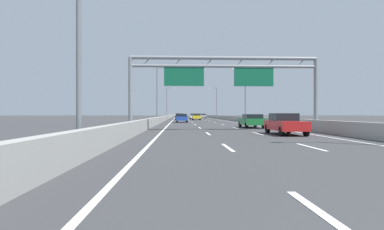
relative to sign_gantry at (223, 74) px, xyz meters
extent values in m
plane|color=#38383A|center=(0.11, 74.23, -4.82)|extent=(260.00, 260.00, 0.00)
cube|color=white|center=(-1.69, -22.27, -4.81)|extent=(0.16, 3.00, 0.01)
cube|color=white|center=(-1.69, -13.27, -4.81)|extent=(0.16, 3.00, 0.01)
cube|color=white|center=(-1.69, -4.27, -4.81)|extent=(0.16, 3.00, 0.01)
cube|color=white|center=(-1.69, 4.73, -4.81)|extent=(0.16, 3.00, 0.01)
cube|color=white|center=(-1.69, 13.73, -4.81)|extent=(0.16, 3.00, 0.01)
cube|color=white|center=(-1.69, 22.73, -4.81)|extent=(0.16, 3.00, 0.01)
cube|color=white|center=(-1.69, 31.73, -4.81)|extent=(0.16, 3.00, 0.01)
cube|color=white|center=(-1.69, 40.73, -4.81)|extent=(0.16, 3.00, 0.01)
cube|color=white|center=(-1.69, 49.73, -4.81)|extent=(0.16, 3.00, 0.01)
cube|color=white|center=(-1.69, 58.73, -4.81)|extent=(0.16, 3.00, 0.01)
cube|color=white|center=(-1.69, 67.73, -4.81)|extent=(0.16, 3.00, 0.01)
cube|color=white|center=(-1.69, 76.73, -4.81)|extent=(0.16, 3.00, 0.01)
cube|color=white|center=(-1.69, 85.73, -4.81)|extent=(0.16, 3.00, 0.01)
cube|color=white|center=(-1.69, 94.73, -4.81)|extent=(0.16, 3.00, 0.01)
cube|color=white|center=(-1.69, 103.73, -4.81)|extent=(0.16, 3.00, 0.01)
cube|color=white|center=(-1.69, 112.73, -4.81)|extent=(0.16, 3.00, 0.01)
cube|color=white|center=(-1.69, 121.73, -4.81)|extent=(0.16, 3.00, 0.01)
cube|color=white|center=(-1.69, 130.73, -4.81)|extent=(0.16, 3.00, 0.01)
cube|color=white|center=(1.91, -13.27, -4.81)|extent=(0.16, 3.00, 0.01)
cube|color=white|center=(1.91, -4.27, -4.81)|extent=(0.16, 3.00, 0.01)
cube|color=white|center=(1.91, 4.73, -4.81)|extent=(0.16, 3.00, 0.01)
cube|color=white|center=(1.91, 13.73, -4.81)|extent=(0.16, 3.00, 0.01)
cube|color=white|center=(1.91, 22.73, -4.81)|extent=(0.16, 3.00, 0.01)
cube|color=white|center=(1.91, 31.73, -4.81)|extent=(0.16, 3.00, 0.01)
cube|color=white|center=(1.91, 40.73, -4.81)|extent=(0.16, 3.00, 0.01)
cube|color=white|center=(1.91, 49.73, -4.81)|extent=(0.16, 3.00, 0.01)
cube|color=white|center=(1.91, 58.73, -4.81)|extent=(0.16, 3.00, 0.01)
cube|color=white|center=(1.91, 67.73, -4.81)|extent=(0.16, 3.00, 0.01)
cube|color=white|center=(1.91, 76.73, -4.81)|extent=(0.16, 3.00, 0.01)
cube|color=white|center=(1.91, 85.73, -4.81)|extent=(0.16, 3.00, 0.01)
cube|color=white|center=(1.91, 94.73, -4.81)|extent=(0.16, 3.00, 0.01)
cube|color=white|center=(1.91, 103.73, -4.81)|extent=(0.16, 3.00, 0.01)
cube|color=white|center=(1.91, 112.73, -4.81)|extent=(0.16, 3.00, 0.01)
cube|color=white|center=(1.91, 121.73, -4.81)|extent=(0.16, 3.00, 0.01)
cube|color=white|center=(1.91, 130.73, -4.81)|extent=(0.16, 3.00, 0.01)
cube|color=white|center=(-5.14, 62.23, -4.81)|extent=(0.16, 176.00, 0.01)
cube|color=white|center=(5.36, 62.23, -4.81)|extent=(0.16, 176.00, 0.01)
cube|color=#9E9E99|center=(-6.79, 84.23, -4.34)|extent=(0.45, 220.00, 0.95)
cube|color=#9E9E99|center=(7.01, 84.23, -4.34)|extent=(0.45, 220.00, 0.95)
cylinder|color=gray|center=(-7.88, 0.00, -1.72)|extent=(0.36, 0.36, 6.20)
cylinder|color=gray|center=(8.09, 0.00, -1.72)|extent=(0.36, 0.36, 6.20)
cylinder|color=gray|center=(0.11, 0.00, 1.38)|extent=(15.98, 0.32, 0.32)
cylinder|color=gray|center=(0.11, 0.00, 0.68)|extent=(15.98, 0.26, 0.26)
cylinder|color=gray|center=(-6.55, 0.00, 1.03)|extent=(0.74, 0.10, 0.74)
cylinder|color=gray|center=(-3.89, 0.00, 1.03)|extent=(0.74, 0.10, 0.74)
cylinder|color=gray|center=(-1.23, 0.00, 1.03)|extent=(0.74, 0.10, 0.74)
cylinder|color=gray|center=(1.44, 0.00, 1.03)|extent=(0.74, 0.10, 0.74)
cylinder|color=gray|center=(4.10, 0.00, 1.03)|extent=(0.74, 0.10, 0.74)
cylinder|color=gray|center=(6.76, 0.00, 1.03)|extent=(0.74, 0.10, 0.74)
cube|color=#0F5B3D|center=(-3.35, 0.00, -0.22)|extent=(3.40, 0.12, 1.60)
cube|color=#0F5B3D|center=(2.65, 0.00, -0.22)|extent=(3.40, 0.12, 1.60)
cylinder|color=slate|center=(-7.59, -14.38, -0.07)|extent=(0.20, 0.20, 9.50)
cylinder|color=slate|center=(-7.59, 27.34, -0.07)|extent=(0.20, 0.20, 9.50)
cylinder|color=slate|center=(-6.49, 27.34, 4.53)|extent=(2.20, 0.12, 0.12)
cube|color=#F2EAC6|center=(-5.39, 27.34, 4.43)|extent=(0.56, 0.28, 0.20)
cylinder|color=slate|center=(7.81, 27.34, -0.07)|extent=(0.20, 0.20, 9.50)
cylinder|color=slate|center=(6.71, 27.34, 4.53)|extent=(2.20, 0.12, 0.12)
cube|color=#F2EAC6|center=(5.61, 27.34, 4.43)|extent=(0.56, 0.28, 0.20)
cylinder|color=slate|center=(-7.59, 69.07, -0.07)|extent=(0.20, 0.20, 9.50)
cylinder|color=slate|center=(-6.49, 69.07, 4.53)|extent=(2.20, 0.12, 0.12)
cube|color=#F2EAC6|center=(-5.39, 69.07, 4.43)|extent=(0.56, 0.28, 0.20)
cylinder|color=slate|center=(7.81, 69.07, -0.07)|extent=(0.20, 0.20, 9.50)
cylinder|color=slate|center=(6.71, 69.07, 4.53)|extent=(2.20, 0.12, 0.12)
cube|color=#F2EAC6|center=(5.61, 69.07, 4.43)|extent=(0.56, 0.28, 0.20)
cube|color=yellow|center=(0.09, 43.32, -4.17)|extent=(1.80, 4.33, 0.66)
cube|color=black|center=(0.09, 43.21, -3.61)|extent=(1.58, 1.83, 0.45)
cylinder|color=black|center=(-0.70, 44.93, -4.50)|extent=(0.22, 0.64, 0.64)
cylinder|color=black|center=(0.88, 44.93, -4.50)|extent=(0.22, 0.64, 0.64)
cylinder|color=black|center=(-0.70, 41.71, -4.50)|extent=(0.22, 0.64, 0.64)
cylinder|color=black|center=(0.88, 41.71, -4.50)|extent=(0.22, 0.64, 0.64)
cube|color=#A8ADB2|center=(3.53, 69.43, -4.18)|extent=(1.83, 4.19, 0.63)
cube|color=black|center=(3.53, 68.94, -3.65)|extent=(1.61, 1.88, 0.43)
cylinder|color=black|center=(2.73, 70.98, -4.50)|extent=(0.22, 0.64, 0.64)
cylinder|color=black|center=(4.33, 70.98, -4.50)|extent=(0.22, 0.64, 0.64)
cylinder|color=black|center=(2.73, 67.89, -4.50)|extent=(0.22, 0.64, 0.64)
cylinder|color=black|center=(4.33, 67.89, -4.50)|extent=(0.22, 0.64, 0.64)
cube|color=#1E7A38|center=(3.57, 4.85, -4.18)|extent=(1.87, 4.28, 0.63)
cube|color=black|center=(3.57, 4.30, -3.65)|extent=(1.64, 2.02, 0.43)
cylinder|color=black|center=(2.74, 6.44, -4.50)|extent=(0.22, 0.64, 0.64)
cylinder|color=black|center=(4.39, 6.44, -4.50)|extent=(0.22, 0.64, 0.64)
cylinder|color=black|center=(2.74, 3.26, -4.50)|extent=(0.22, 0.64, 0.64)
cylinder|color=black|center=(4.39, 3.26, -4.50)|extent=(0.22, 0.64, 0.64)
cube|color=silver|center=(-0.02, 54.92, -4.19)|extent=(1.85, 4.49, 0.61)
cube|color=black|center=(-0.02, 54.26, -3.64)|extent=(1.63, 1.89, 0.49)
cylinder|color=black|center=(-0.84, 56.61, -4.50)|extent=(0.22, 0.64, 0.64)
cylinder|color=black|center=(0.79, 56.61, -4.50)|extent=(0.22, 0.64, 0.64)
cylinder|color=black|center=(-0.84, 53.22, -4.50)|extent=(0.22, 0.64, 0.64)
cylinder|color=black|center=(0.79, 53.22, -4.50)|extent=(0.22, 0.64, 0.64)
cube|color=#2347AD|center=(-3.34, 24.12, -4.18)|extent=(1.81, 4.16, 0.63)
cube|color=black|center=(-3.34, 23.64, -3.64)|extent=(1.59, 1.94, 0.44)
cylinder|color=black|center=(-4.13, 25.65, -4.50)|extent=(0.22, 0.64, 0.64)
cylinder|color=black|center=(-2.54, 25.65, -4.50)|extent=(0.22, 0.64, 0.64)
cylinder|color=black|center=(-4.13, 22.59, -4.50)|extent=(0.22, 0.64, 0.64)
cylinder|color=black|center=(-2.54, 22.59, -4.50)|extent=(0.22, 0.64, 0.64)
cube|color=black|center=(-3.71, 45.63, -4.15)|extent=(1.90, 4.65, 0.69)
cube|color=black|center=(-3.71, 45.46, -3.58)|extent=(1.67, 1.88, 0.44)
cylinder|color=black|center=(-4.55, 47.41, -4.50)|extent=(0.22, 0.64, 0.64)
cylinder|color=black|center=(-2.88, 47.41, -4.50)|extent=(0.22, 0.64, 0.64)
cylinder|color=black|center=(-4.55, 43.86, -4.50)|extent=(0.22, 0.64, 0.64)
cylinder|color=black|center=(-2.88, 43.86, -4.50)|extent=(0.22, 0.64, 0.64)
cube|color=red|center=(3.53, -5.44, -4.18)|extent=(1.80, 4.25, 0.63)
cube|color=black|center=(3.53, -5.05, -3.61)|extent=(1.58, 1.80, 0.52)
cylinder|color=black|center=(2.74, -3.86, -4.50)|extent=(0.22, 0.64, 0.64)
cylinder|color=black|center=(4.32, -3.86, -4.50)|extent=(0.22, 0.64, 0.64)
cylinder|color=black|center=(2.74, -7.02, -4.50)|extent=(0.22, 0.64, 0.64)
cylinder|color=black|center=(4.32, -7.02, -4.50)|extent=(0.22, 0.64, 0.64)
camera|label=1|loc=(-3.75, -26.40, -3.36)|focal=28.99mm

